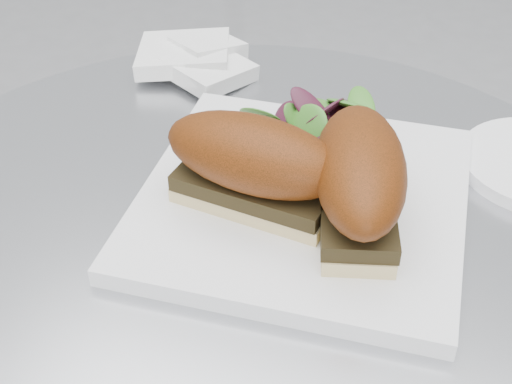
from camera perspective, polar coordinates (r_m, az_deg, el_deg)
plate at (r=0.61m, az=3.77°, el=-0.63°), size 0.30×0.30×0.02m
sandwich_left at (r=0.56m, az=-0.17°, el=2.30°), size 0.16×0.08×0.08m
sandwich_right at (r=0.55m, az=8.25°, el=1.18°), size 0.12×0.17×0.08m
salad at (r=0.65m, az=4.61°, el=5.76°), size 0.10×0.10×0.05m
napkin at (r=0.81m, az=-4.79°, el=10.05°), size 0.15×0.15×0.02m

